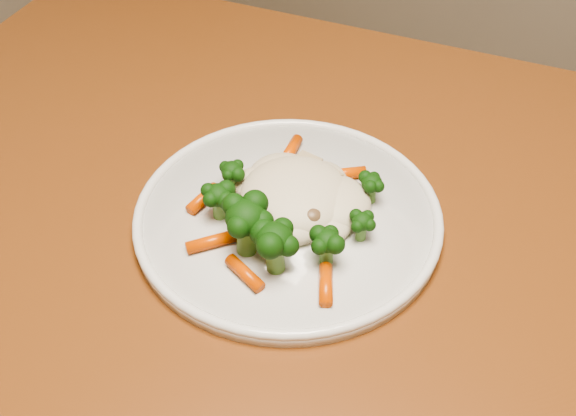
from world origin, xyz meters
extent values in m
cube|color=brown|center=(-0.06, 0.02, 0.73)|extent=(1.39, 1.04, 0.04)
cube|color=brown|center=(-0.68, 0.29, 0.35)|extent=(0.07, 0.07, 0.71)
cylinder|color=white|center=(-0.18, 0.04, 0.76)|extent=(0.30, 0.30, 0.01)
ellipsoid|color=beige|center=(-0.18, 0.05, 0.79)|extent=(0.13, 0.11, 0.05)
ellipsoid|color=black|center=(-0.23, 0.00, 0.78)|extent=(0.04, 0.04, 0.04)
ellipsoid|color=black|center=(-0.19, -0.02, 0.79)|extent=(0.06, 0.06, 0.05)
ellipsoid|color=black|center=(-0.15, -0.03, 0.79)|extent=(0.05, 0.05, 0.05)
ellipsoid|color=black|center=(-0.12, 0.00, 0.78)|extent=(0.04, 0.04, 0.03)
ellipsoid|color=black|center=(-0.10, 0.05, 0.78)|extent=(0.03, 0.03, 0.03)
ellipsoid|color=black|center=(-0.12, 0.10, 0.78)|extent=(0.03, 0.03, 0.03)
ellipsoid|color=black|center=(-0.25, 0.04, 0.78)|extent=(0.03, 0.03, 0.03)
cylinder|color=#EB5205|center=(-0.22, 0.12, 0.77)|extent=(0.02, 0.04, 0.01)
cylinder|color=#EB5205|center=(-0.16, 0.11, 0.77)|extent=(0.04, 0.04, 0.01)
cylinder|color=#EB5205|center=(-0.13, 0.07, 0.77)|extent=(0.04, 0.03, 0.01)
cylinder|color=#EB5205|center=(-0.26, 0.01, 0.77)|extent=(0.01, 0.04, 0.01)
cylinder|color=#EB5205|center=(-0.22, -0.03, 0.77)|extent=(0.04, 0.05, 0.01)
cylinder|color=#EB5205|center=(-0.17, -0.05, 0.77)|extent=(0.05, 0.03, 0.01)
cylinder|color=#EB5205|center=(-0.10, -0.03, 0.77)|extent=(0.03, 0.04, 0.01)
cylinder|color=#EB5205|center=(-0.15, 0.05, 0.78)|extent=(0.01, 0.05, 0.01)
cylinder|color=#EB5205|center=(-0.19, 0.08, 0.78)|extent=(0.03, 0.04, 0.01)
ellipsoid|color=brown|center=(-0.18, 0.05, 0.78)|extent=(0.03, 0.03, 0.02)
ellipsoid|color=brown|center=(-0.15, 0.03, 0.78)|extent=(0.02, 0.02, 0.02)
ellipsoid|color=brown|center=(-0.19, 0.04, 0.78)|extent=(0.02, 0.02, 0.02)
cube|color=tan|center=(-0.19, 0.09, 0.78)|extent=(0.03, 0.02, 0.01)
cube|color=tan|center=(-0.16, 0.09, 0.78)|extent=(0.02, 0.02, 0.01)
cube|color=tan|center=(-0.21, 0.08, 0.78)|extent=(0.02, 0.02, 0.01)
camera|label=1|loc=(0.08, -0.39, 1.25)|focal=45.00mm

